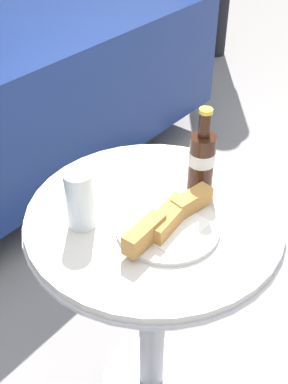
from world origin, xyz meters
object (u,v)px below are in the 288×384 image
Objects in this scene: bistro_table at (153,265)px; lunch_plate_near at (168,223)px; cola_bottle_left at (202,160)px; drinking_glass at (80,202)px.

bistro_table is 0.21m from lunch_plate_near.
cola_bottle_left is 0.83× the size of lunch_plate_near.
lunch_plate_near is at bearing -171.08° from cola_bottle_left.
lunch_plate_near is (-0.18, -0.03, -0.07)m from cola_bottle_left.
cola_bottle_left is at bearing -25.93° from drinking_glass.
cola_bottle_left is 0.32m from drinking_glass.
drinking_glass reaches higher than bistro_table.
cola_bottle_left is 1.58× the size of drinking_glass.
bistro_table is at bearing -37.82° from drinking_glass.
drinking_glass is (-0.29, 0.14, -0.02)m from cola_bottle_left.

